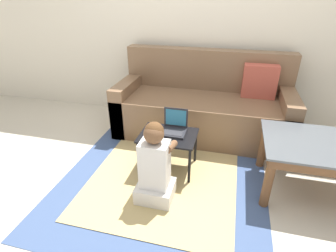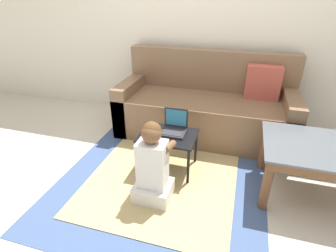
{
  "view_description": "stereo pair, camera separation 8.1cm",
  "coord_description": "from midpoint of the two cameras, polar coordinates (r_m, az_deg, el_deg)",
  "views": [
    {
      "loc": [
        0.53,
        -1.82,
        1.53
      ],
      "look_at": [
        0.01,
        0.21,
        0.43
      ],
      "focal_mm": 28.0,
      "sensor_mm": 36.0,
      "label": 1
    },
    {
      "loc": [
        0.61,
        -1.8,
        1.53
      ],
      "look_at": [
        0.01,
        0.21,
        0.43
      ],
      "focal_mm": 28.0,
      "sensor_mm": 36.0,
      "label": 2
    }
  ],
  "objects": [
    {
      "name": "person_seated",
      "position": [
        2.05,
        -3.99,
        -8.91
      ],
      "size": [
        0.29,
        0.36,
        0.69
      ],
      "color": "silver",
      "rests_on": "ground_plane"
    },
    {
      "name": "couch",
      "position": [
        3.06,
        7.01,
        4.11
      ],
      "size": [
        1.93,
        0.81,
        0.92
      ],
      "color": "brown",
      "rests_on": "ground_plane"
    },
    {
      "name": "coffee_table",
      "position": [
        2.39,
        31.17,
        -4.94
      ],
      "size": [
        1.03,
        0.65,
        0.47
      ],
      "color": "#4C5156",
      "rests_on": "ground_plane"
    },
    {
      "name": "laptop_desk",
      "position": [
        2.38,
        -0.94,
        -2.85
      ],
      "size": [
        0.51,
        0.39,
        0.37
      ],
      "color": "black",
      "rests_on": "ground_plane"
    },
    {
      "name": "area_rug",
      "position": [
        2.39,
        -2.22,
        -11.93
      ],
      "size": [
        1.79,
        1.78,
        0.01
      ],
      "color": "#3D517A",
      "rests_on": "ground_plane"
    },
    {
      "name": "computer_mouse",
      "position": [
        2.38,
        -3.89,
        -0.98
      ],
      "size": [
        0.07,
        0.11,
        0.04
      ],
      "color": "silver",
      "rests_on": "laptop_desk"
    },
    {
      "name": "laptop",
      "position": [
        2.38,
        0.36,
        -0.58
      ],
      "size": [
        0.22,
        0.2,
        0.21
      ],
      "color": "#232328",
      "rests_on": "laptop_desk"
    },
    {
      "name": "ground_plane",
      "position": [
        2.44,
        -2.56,
        -11.22
      ],
      "size": [
        16.0,
        16.0,
        0.0
      ],
      "primitive_type": "plane",
      "color": "beige"
    },
    {
      "name": "wall_back",
      "position": [
        3.29,
        4.57,
        22.72
      ],
      "size": [
        9.0,
        0.06,
        2.5
      ],
      "color": "beige",
      "rests_on": "ground_plane"
    }
  ]
}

